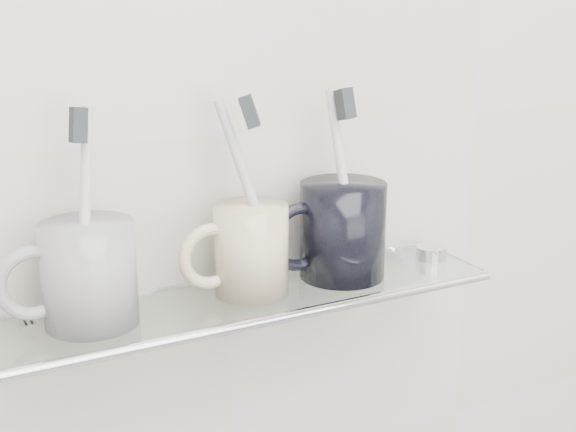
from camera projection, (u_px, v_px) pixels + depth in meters
wall_back at (226, 135)px, 0.80m from camera, size 2.50×0.00×2.50m
shelf_glass at (254, 298)px, 0.79m from camera, size 0.50×0.12×0.01m
shelf_rail at (280, 318)px, 0.75m from camera, size 0.50×0.01×0.01m
bracket_left at (28, 332)px, 0.74m from camera, size 0.02×0.03×0.02m
bracket_right at (400, 262)px, 0.93m from camera, size 0.02×0.03×0.02m
mug_left at (89, 274)px, 0.71m from camera, size 0.10×0.10×0.09m
mug_left_handle at (34, 283)px, 0.69m from camera, size 0.07×0.01×0.07m
toothbrush_left at (85, 216)px, 0.70m from camera, size 0.03×0.04×0.19m
bristles_left at (78, 125)px, 0.68m from camera, size 0.02×0.03×0.03m
mug_center at (251, 250)px, 0.78m from camera, size 0.09×0.09×0.09m
mug_center_handle at (211, 256)px, 0.77m from camera, size 0.07×0.01×0.07m
toothbrush_center at (251, 194)px, 0.77m from camera, size 0.06×0.05×0.18m
bristles_center at (249, 112)px, 0.75m from camera, size 0.03×0.03×0.03m
mug_right at (343, 230)px, 0.83m from camera, size 0.09×0.09×0.10m
mug_right_handle at (300, 237)px, 0.81m from camera, size 0.07×0.01×0.07m
toothbrush_right at (343, 182)px, 0.82m from camera, size 0.02×0.06×0.19m
bristles_right at (345, 104)px, 0.79m from camera, size 0.02×0.03×0.04m
chrome_cap at (431, 253)px, 0.89m from camera, size 0.03×0.03×0.01m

